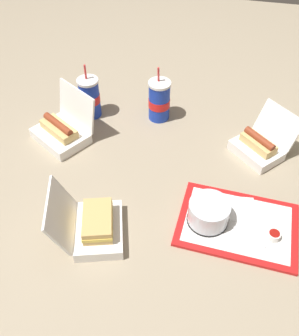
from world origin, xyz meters
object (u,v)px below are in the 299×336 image
object	(u,v)px
food_tray	(237,224)
ketchup_cup	(274,235)
cake_container	(209,213)
clamshell_hotdog_back	(259,145)
plastic_fork	(249,237)
soda_cup_left	(159,101)
clamshell_hotdog_right	(62,130)
clamshell_sandwich_corner	(95,226)
soda_cup_right	(90,98)

from	to	relation	value
food_tray	ketchup_cup	size ratio (longest dim) A/B	9.61
food_tray	ketchup_cup	bearing A→B (deg)	163.88
cake_container	clamshell_hotdog_back	bearing A→B (deg)	-112.64
cake_container	plastic_fork	bearing A→B (deg)	164.19
food_tray	cake_container	distance (m)	0.11
ketchup_cup	soda_cup_left	distance (m)	0.69
food_tray	cake_container	size ratio (longest dim) A/B	2.94
plastic_fork	soda_cup_left	distance (m)	0.66
plastic_fork	clamshell_hotdog_right	distance (m)	0.80
clamshell_hotdog_back	clamshell_sandwich_corner	bearing A→B (deg)	44.76
food_tray	soda_cup_right	xyz separation A→B (m)	(0.63, -0.44, 0.08)
plastic_fork	clamshell_hotdog_back	xyz separation A→B (m)	(-0.02, -0.40, 0.02)
ketchup_cup	plastic_fork	bearing A→B (deg)	12.59
plastic_fork	food_tray	bearing A→B (deg)	-20.57
ketchup_cup	clamshell_sandwich_corner	bearing A→B (deg)	10.12
cake_container	soda_cup_left	world-z (taller)	soda_cup_left
clamshell_hotdog_right	soda_cup_left	xyz separation A→B (m)	(-0.34, -0.21, 0.04)
clamshell_hotdog_back	soda_cup_left	size ratio (longest dim) A/B	1.10
clamshell_hotdog_right	clamshell_hotdog_back	world-z (taller)	clamshell_hotdog_right
cake_container	clamshell_hotdog_back	size ratio (longest dim) A/B	0.52
clamshell_hotdog_back	clamshell_hotdog_right	bearing A→B (deg)	6.09
ketchup_cup	clamshell_hotdog_right	distance (m)	0.85
soda_cup_left	food_tray	bearing A→B (deg)	126.00
food_tray	ketchup_cup	distance (m)	0.11
soda_cup_left	clamshell_hotdog_back	bearing A→B (deg)	161.97
cake_container	plastic_fork	xyz separation A→B (m)	(-0.13, 0.04, -0.03)
food_tray	clamshell_hotdog_right	world-z (taller)	clamshell_hotdog_right
cake_container	soda_cup_right	world-z (taller)	soda_cup_right
clamshell_sandwich_corner	clamshell_hotdog_back	size ratio (longest dim) A/B	1.00
cake_container	clamshell_hotdog_right	size ratio (longest dim) A/B	0.48
plastic_fork	soda_cup_right	world-z (taller)	soda_cup_right
food_tray	clamshell_sandwich_corner	world-z (taller)	clamshell_sandwich_corner
clamshell_hotdog_right	ketchup_cup	bearing A→B (deg)	159.19
plastic_fork	clamshell_hotdog_right	size ratio (longest dim) A/B	0.41
food_tray	clamshell_hotdog_back	distance (m)	0.36
clamshell_hotdog_back	soda_cup_right	distance (m)	0.69
clamshell_sandwich_corner	ketchup_cup	bearing A→B (deg)	-169.88
ketchup_cup	plastic_fork	distance (m)	0.07
soda_cup_right	clamshell_hotdog_right	bearing A→B (deg)	70.77
food_tray	clamshell_sandwich_corner	size ratio (longest dim) A/B	1.52
ketchup_cup	soda_cup_right	world-z (taller)	soda_cup_right
food_tray	clamshell_hotdog_right	size ratio (longest dim) A/B	1.42
food_tray	soda_cup_right	bearing A→B (deg)	-34.99
plastic_fork	soda_cup_left	size ratio (longest dim) A/B	0.48
ketchup_cup	clamshell_hotdog_back	xyz separation A→B (m)	(0.05, -0.38, 0.01)
plastic_fork	soda_cup_right	size ratio (longest dim) A/B	0.48
soda_cup_left	soda_cup_right	distance (m)	0.28
soda_cup_right	clamshell_hotdog_back	bearing A→B (deg)	172.52
clamshell_hotdog_right	plastic_fork	bearing A→B (deg)	156.35
clamshell_hotdog_right	clamshell_sandwich_corner	distance (m)	0.48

